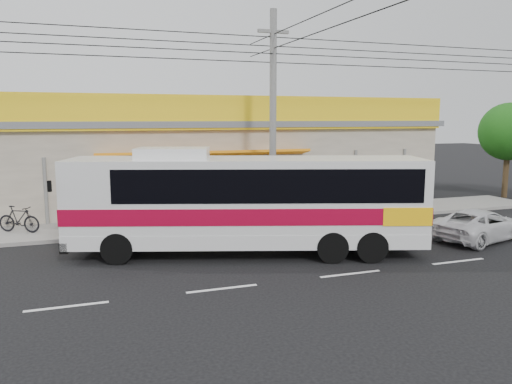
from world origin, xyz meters
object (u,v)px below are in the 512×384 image
motorbike_dark (19,219)px  utility_pole (273,48)px  white_car (481,225)px  coach_bus (252,198)px  motorbike_red (114,221)px  tree_far (511,134)px

motorbike_dark → utility_pole: 12.43m
white_car → utility_pole: 10.90m
coach_bus → motorbike_dark: bearing=162.8°
coach_bus → utility_pole: bearing=78.8°
coach_bus → utility_pole: 7.46m
motorbike_red → white_car: white_car is taller
coach_bus → motorbike_red: coach_bus is taller
coach_bus → motorbike_dark: coach_bus is taller
motorbike_red → tree_far: bearing=-77.6°
white_car → tree_far: tree_far is taller
white_car → tree_far: size_ratio=0.78×
motorbike_red → white_car: size_ratio=0.43×
coach_bus → motorbike_dark: 9.73m
tree_far → white_car: bearing=-140.0°
coach_bus → white_car: (8.93, -1.00, -1.37)m
motorbike_red → white_car: (13.26, -5.21, -0.04)m
coach_bus → utility_pole: size_ratio=0.36×
coach_bus → motorbike_red: bearing=153.8°
coach_bus → motorbike_red: size_ratio=6.55×
tree_far → coach_bus: bearing=-159.6°
utility_pole → motorbike_dark: bearing=173.1°
motorbike_dark → tree_far: bearing=-57.9°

